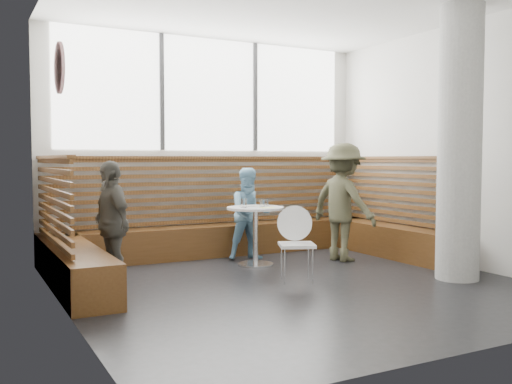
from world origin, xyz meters
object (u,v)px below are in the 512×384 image
child_left (111,224)px  cafe_table (255,224)px  adult_man (343,202)px  child_back (250,214)px  concrete_column (460,144)px  cafe_chair (294,237)px

child_left → cafe_table: bearing=91.9°
child_left → adult_man: bearing=83.9°
child_back → concrete_column: bearing=-47.7°
concrete_column → child_left: (-3.71, 1.53, -0.90)m
cafe_chair → child_back: bearing=105.9°
child_back → child_left: bearing=-152.2°
concrete_column → adult_man: 1.87m
cafe_table → child_back: size_ratio=0.60×
concrete_column → child_back: bearing=124.4°
child_left → child_back: bearing=101.9°
concrete_column → child_back: (-1.58, 2.30, -0.95)m
cafe_chair → cafe_table: bearing=110.4°
cafe_chair → child_left: size_ratio=0.62×
cafe_chair → child_left: 2.08m
adult_man → child_left: bearing=78.7°
child_back → cafe_table: bearing=-99.7°
cafe_table → child_back: 0.45m
child_back → child_left: 2.27m
cafe_table → cafe_chair: bearing=-92.4°
concrete_column → child_back: size_ratio=2.47×
concrete_column → adult_man: (-0.46, 1.64, -0.78)m
cafe_table → adult_man: size_ratio=0.48×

